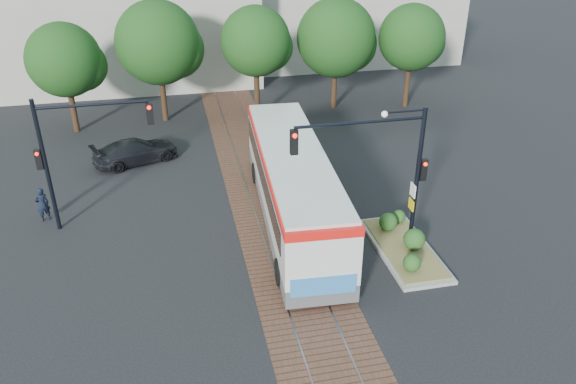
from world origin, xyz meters
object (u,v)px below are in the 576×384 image
traffic_island (404,243)px  signal_pole_left (71,146)px  parked_car (135,151)px  city_bus (293,182)px  signal_pole_main (390,161)px  officer (42,204)px

traffic_island → signal_pole_left: size_ratio=0.87×
parked_car → signal_pole_left: bearing=140.8°
traffic_island → parked_car: 15.85m
traffic_island → parked_car: (-11.08, 11.33, 0.34)m
traffic_island → signal_pole_left: 14.50m
traffic_island → signal_pole_left: signal_pole_left is taller
city_bus → traffic_island: city_bus is taller
signal_pole_main → signal_pole_left: size_ratio=1.00×
officer → traffic_island: bearing=133.0°
city_bus → signal_pole_left: 9.52m
signal_pole_left → parked_car: signal_pole_left is taller
signal_pole_left → officer: bearing=154.0°
city_bus → officer: size_ratio=7.94×
signal_pole_main → officer: bearing=157.9°
city_bus → officer: bearing=171.2°
traffic_island → signal_pole_main: bearing=174.6°
signal_pole_main → parked_car: signal_pole_main is taller
signal_pole_main → officer: size_ratio=3.66×
city_bus → signal_pole_main: signal_pole_main is taller
signal_pole_main → parked_car: 15.52m
traffic_island → parked_car: bearing=134.4°
city_bus → signal_pole_left: size_ratio=2.17×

